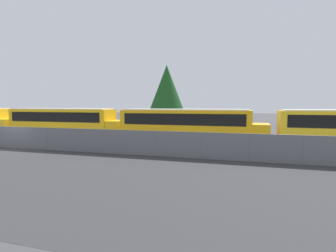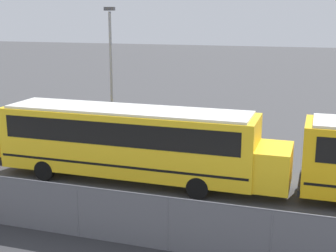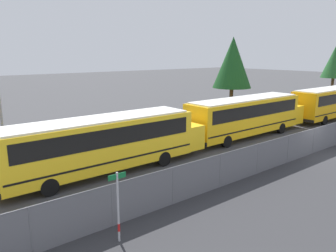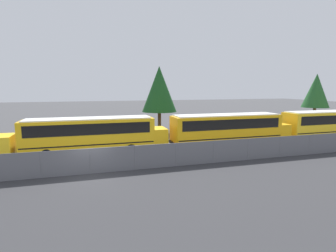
% 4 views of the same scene
% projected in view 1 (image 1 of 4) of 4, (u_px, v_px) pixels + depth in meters
% --- Properties ---
extents(ground_plane, '(200.00, 200.00, 0.00)m').
position_uv_depth(ground_plane, '(16.00, 148.00, 21.73)').
color(ground_plane, '#424244').
extents(fence, '(104.93, 0.07, 1.79)m').
position_uv_depth(fence, '(15.00, 137.00, 21.66)').
color(fence, '#9EA0A5').
rests_on(fence, ground_plane).
extents(school_bus_3, '(12.65, 2.59, 3.22)m').
position_uv_depth(school_bus_3, '(64.00, 121.00, 27.07)').
color(school_bus_3, yellow).
rests_on(school_bus_3, ground_plane).
extents(school_bus_4, '(12.65, 2.59, 3.22)m').
position_uv_depth(school_bus_4, '(188.00, 124.00, 22.79)').
color(school_bus_4, '#EDA80F').
rests_on(school_bus_4, ground_plane).
extents(tree_0, '(4.47, 4.47, 8.58)m').
position_uv_depth(tree_0, '(167.00, 88.00, 32.98)').
color(tree_0, '#51381E').
rests_on(tree_0, ground_plane).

